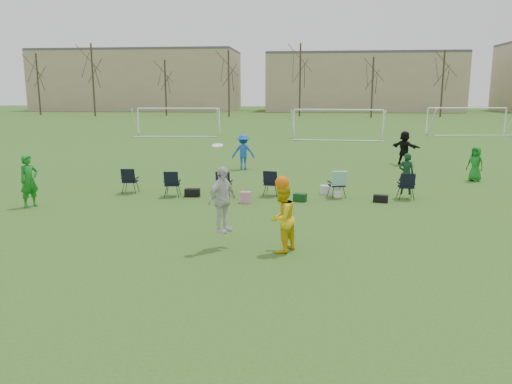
# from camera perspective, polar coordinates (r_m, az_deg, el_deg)

# --- Properties ---
(ground) EXTENTS (260.00, 260.00, 0.00)m
(ground) POSITION_cam_1_polar(r_m,az_deg,el_deg) (10.84, -3.18, -9.28)
(ground) COLOR #2D561B
(ground) RESTS_ON ground
(fielder_green_near) EXTENTS (0.68, 0.77, 1.78)m
(fielder_green_near) POSITION_cam_1_polar(r_m,az_deg,el_deg) (18.38, -24.51, 1.16)
(fielder_green_near) COLOR #157A1E
(fielder_green_near) RESTS_ON ground
(fielder_blue) EXTENTS (1.23, 0.84, 1.75)m
(fielder_blue) POSITION_cam_1_polar(r_m,az_deg,el_deg) (25.07, -1.47, 4.60)
(fielder_blue) COLOR blue
(fielder_blue) RESTS_ON ground
(fielder_green_far) EXTENTS (0.86, 0.87, 1.52)m
(fielder_green_far) POSITION_cam_1_polar(r_m,az_deg,el_deg) (23.70, 23.79, 2.96)
(fielder_green_far) COLOR #14741E
(fielder_green_far) RESTS_ON ground
(fielder_black) EXTENTS (1.57, 1.55, 1.80)m
(fielder_black) POSITION_cam_1_polar(r_m,az_deg,el_deg) (27.76, 16.60, 4.84)
(fielder_black) COLOR black
(fielder_black) RESTS_ON ground
(center_contest) EXTENTS (2.37, 1.19, 2.60)m
(center_contest) POSITION_cam_1_polar(r_m,az_deg,el_deg) (12.10, 0.08, -2.01)
(center_contest) COLOR silver
(center_contest) RESTS_ON ground
(sideline_setup) EXTENTS (10.99, 2.25, 1.67)m
(sideline_setup) POSITION_cam_1_polar(r_m,az_deg,el_deg) (18.49, 2.23, 1.01)
(sideline_setup) COLOR #0E351A
(sideline_setup) RESTS_ON ground
(goal_left) EXTENTS (7.39, 0.76, 2.46)m
(goal_left) POSITION_cam_1_polar(r_m,az_deg,el_deg) (45.57, -8.84, 8.83)
(goal_left) COLOR white
(goal_left) RESTS_ON ground
(goal_mid) EXTENTS (7.40, 0.63, 2.46)m
(goal_mid) POSITION_cam_1_polar(r_m,az_deg,el_deg) (42.12, 9.38, 8.62)
(goal_mid) COLOR white
(goal_mid) RESTS_ON ground
(goal_right) EXTENTS (7.35, 1.14, 2.46)m
(goal_right) POSITION_cam_1_polar(r_m,az_deg,el_deg) (50.14, 22.96, 8.29)
(goal_right) COLOR white
(goal_right) RESTS_ON ground
(tree_line) EXTENTS (110.28, 3.28, 11.40)m
(tree_line) POSITION_cam_1_polar(r_m,az_deg,el_deg) (79.88, 5.20, 12.21)
(tree_line) COLOR #382B21
(tree_line) RESTS_ON ground
(building_row) EXTENTS (126.00, 16.00, 13.00)m
(building_row) POSITION_cam_1_polar(r_m,az_deg,el_deg) (106.15, 9.05, 12.37)
(building_row) COLOR tan
(building_row) RESTS_ON ground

